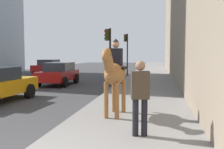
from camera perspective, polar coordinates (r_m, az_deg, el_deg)
name	(u,v)px	position (r m, az deg, el deg)	size (l,w,h in m)	color
mounted_horse_near	(115,73)	(7.83, 0.58, 0.36)	(2.15, 0.69, 2.31)	brown
pedestrian_greeting	(140,93)	(5.92, 6.10, -4.03)	(0.33, 0.44, 1.70)	black
car_near_lane	(48,66)	(27.65, -13.66, 1.73)	(4.11, 2.09, 1.44)	maroon
car_mid_lane	(58,73)	(17.25, -11.53, 0.27)	(3.83, 1.93, 1.44)	maroon
traffic_light_near_curb	(109,47)	(16.21, -0.73, 5.92)	(0.20, 0.44, 3.56)	black
traffic_light_far_curb	(126,47)	(25.58, 3.15, 5.89)	(0.20, 0.44, 3.95)	black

